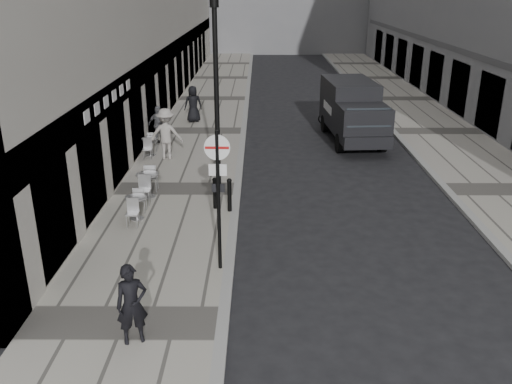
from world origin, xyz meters
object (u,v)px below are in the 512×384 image
walking_man (132,304)px  cyclist (336,111)px  lamppost (216,88)px  panel_van (352,108)px  sign_post (218,183)px

walking_man → cyclist: (6.13, 17.43, -0.20)m
walking_man → lamppost: 8.61m
walking_man → cyclist: cyclist is taller
walking_man → panel_van: panel_van is taller
lamppost → cyclist: (5.09, 9.28, -2.77)m
lamppost → cyclist: 10.94m
walking_man → panel_van: size_ratio=0.29×
sign_post → lamppost: size_ratio=0.56×
walking_man → panel_van: (6.43, 14.72, 0.50)m
sign_post → lamppost: (-0.40, 5.29, 1.20)m
lamppost → panel_van: lamppost is taller
walking_man → lamppost: size_ratio=0.27×
sign_post → lamppost: lamppost is taller
walking_man → cyclist: size_ratio=0.86×
lamppost → cyclist: lamppost is taller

